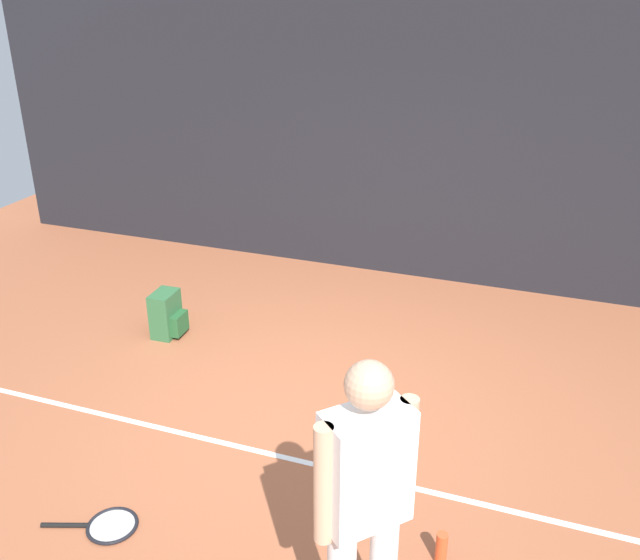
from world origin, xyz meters
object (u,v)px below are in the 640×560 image
object	(u,v)px
backpack	(167,315)
tennis_player	(365,499)
tennis_ball_near_player	(361,379)
water_bottle	(441,548)
tennis_racket	(108,526)

from	to	relation	value
backpack	tennis_player	bearing A→B (deg)	-136.26
tennis_ball_near_player	water_bottle	xyz separation A→B (m)	(1.00, -1.71, 0.07)
tennis_player	water_bottle	size ratio (longest dim) A/B	8.01
tennis_player	tennis_ball_near_player	world-z (taller)	tennis_player
tennis_ball_near_player	water_bottle	size ratio (longest dim) A/B	0.31
backpack	tennis_ball_near_player	bearing A→B (deg)	-97.57
tennis_player	water_bottle	bearing A→B (deg)	19.18
tennis_racket	backpack	xyz separation A→B (m)	(-0.95, 2.32, 0.20)
tennis_player	tennis_ball_near_player	size ratio (longest dim) A/B	25.76
tennis_ball_near_player	tennis_player	bearing A→B (deg)	-73.37
tennis_racket	backpack	size ratio (longest dim) A/B	1.45
backpack	water_bottle	size ratio (longest dim) A/B	2.07
water_bottle	tennis_player	bearing A→B (deg)	-112.77
tennis_player	backpack	world-z (taller)	tennis_player
backpack	water_bottle	distance (m)	3.52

